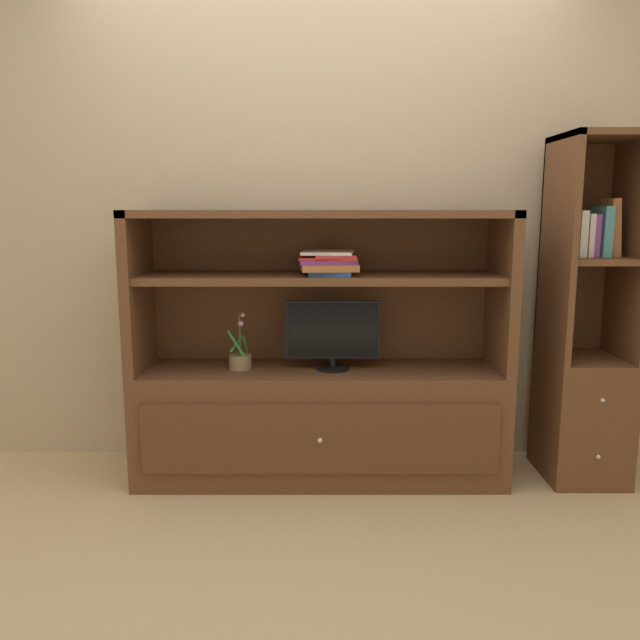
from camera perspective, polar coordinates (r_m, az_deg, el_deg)
ground_plane at (r=2.96m, az=0.01°, el=-16.77°), size 8.00×8.00×0.00m
painted_rear_wall at (r=3.39m, az=-0.01°, el=11.13°), size 6.00×0.10×2.80m
media_console at (r=3.18m, az=-0.00°, el=-6.48°), size 1.80×0.50×1.32m
tv_monitor at (r=3.08m, az=1.15°, el=-1.18°), size 0.46×0.17×0.34m
potted_plant at (r=3.14m, az=-7.14°, el=-3.54°), size 0.12×0.11×0.28m
magazine_stack at (r=3.05m, az=0.78°, el=5.16°), size 0.29×0.36×0.11m
bookshelf_tall at (r=3.40m, az=22.57°, el=-3.66°), size 0.37×0.45×1.67m
upright_book_row at (r=3.31m, az=23.14°, el=7.26°), size 0.24×0.17×0.27m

